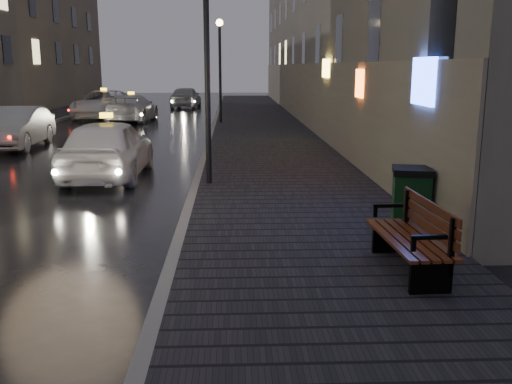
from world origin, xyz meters
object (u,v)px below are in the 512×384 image
(lamp_far, at_px, (220,58))
(lamp_near, at_px, (207,49))
(bench, at_px, (415,236))
(taxi_near, at_px, (108,148))
(taxi_far, at_px, (104,104))
(car_left_mid, at_px, (16,128))
(trash_bin, at_px, (411,196))
(taxi_mid, at_px, (132,108))
(car_far, at_px, (186,97))

(lamp_far, bearing_deg, lamp_near, -90.00)
(bench, distance_m, taxi_near, 10.17)
(bench, bearing_deg, lamp_near, 113.74)
(taxi_far, bearing_deg, taxi_near, -71.79)
(lamp_near, xyz_separation_m, car_left_mid, (-7.65, 7.78, -2.71))
(bench, relative_size, taxi_far, 0.35)
(trash_bin, height_order, taxi_near, taxi_near)
(taxi_near, xyz_separation_m, car_left_mid, (-4.78, 6.21, -0.06))
(bench, distance_m, taxi_mid, 26.17)
(trash_bin, relative_size, car_left_mid, 0.23)
(taxi_mid, bearing_deg, car_far, -97.52)
(lamp_near, relative_size, lamp_far, 1.00)
(trash_bin, bearing_deg, taxi_mid, 124.15)
(bench, bearing_deg, lamp_far, 95.66)
(car_far, bearing_deg, bench, 103.83)
(trash_bin, distance_m, taxi_far, 27.06)
(taxi_mid, bearing_deg, lamp_near, 109.58)
(trash_bin, distance_m, car_left_mid, 16.60)
(trash_bin, bearing_deg, lamp_far, 113.34)
(trash_bin, relative_size, taxi_mid, 0.21)
(taxi_near, xyz_separation_m, car_far, (0.02, 27.37, -0.04))
(taxi_far, xyz_separation_m, car_far, (4.23, 8.33, -0.03))
(taxi_mid, xyz_separation_m, taxi_far, (-2.03, 2.35, 0.06))
(car_far, bearing_deg, taxi_mid, 82.47)
(lamp_near, relative_size, taxi_near, 1.07)
(taxi_near, height_order, taxi_mid, taxi_near)
(lamp_near, relative_size, car_left_mid, 1.12)
(bench, xyz_separation_m, taxi_far, (-10.32, 27.18, 0.15))
(lamp_far, xyz_separation_m, taxi_near, (-2.87, -14.43, -2.65))
(bench, xyz_separation_m, taxi_near, (-6.10, 8.13, 0.17))
(lamp_far, bearing_deg, car_left_mid, -132.93)
(bench, bearing_deg, trash_bin, 71.38)
(taxi_near, bearing_deg, trash_bin, 140.75)
(trash_bin, xyz_separation_m, car_left_mid, (-11.60, 11.88, 0.07))
(lamp_near, xyz_separation_m, taxi_far, (-7.08, 20.61, -2.66))
(trash_bin, xyz_separation_m, car_far, (-6.80, 33.04, 0.10))
(taxi_near, bearing_deg, lamp_far, -100.77)
(lamp_far, bearing_deg, taxi_far, 146.94)
(taxi_near, relative_size, car_far, 1.05)
(taxi_mid, xyz_separation_m, car_far, (2.20, 10.68, 0.04))
(bench, height_order, taxi_near, taxi_near)
(lamp_far, xyz_separation_m, car_far, (-2.85, 12.94, -2.69))
(bench, bearing_deg, taxi_mid, 105.96)
(lamp_far, distance_m, car_far, 13.52)
(bench, bearing_deg, taxi_near, 124.39)
(car_left_mid, height_order, taxi_far, taxi_far)
(car_left_mid, bearing_deg, trash_bin, -47.06)
(bench, height_order, trash_bin, trash_bin)
(taxi_mid, bearing_deg, taxi_far, -45.08)
(trash_bin, relative_size, taxi_far, 0.18)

